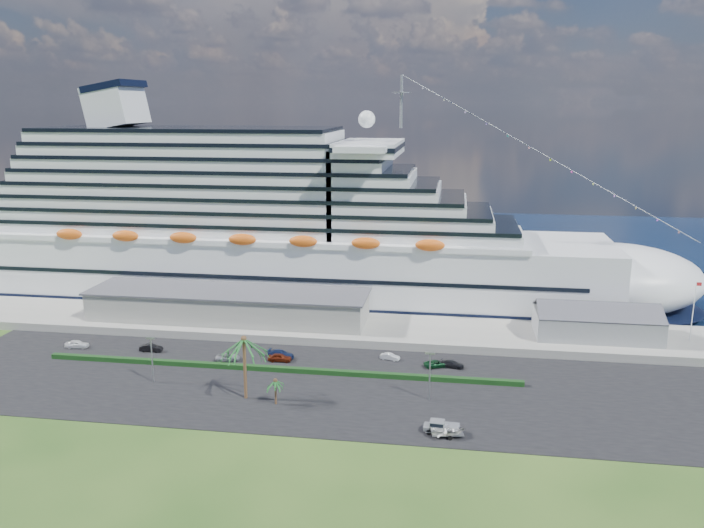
% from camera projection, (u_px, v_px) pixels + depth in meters
% --- Properties ---
extents(ground, '(420.00, 420.00, 0.00)m').
position_uv_depth(ground, '(300.00, 413.00, 108.11)').
color(ground, '#214416').
rests_on(ground, ground).
extents(asphalt_lot, '(140.00, 38.00, 0.12)m').
position_uv_depth(asphalt_lot, '(314.00, 385.00, 118.68)').
color(asphalt_lot, black).
rests_on(asphalt_lot, ground).
extents(wharf, '(240.00, 20.00, 1.80)m').
position_uv_depth(wharf, '(342.00, 328.00, 146.39)').
color(wharf, gray).
rests_on(wharf, ground).
extents(water, '(420.00, 160.00, 0.02)m').
position_uv_depth(water, '(386.00, 247.00, 233.17)').
color(water, black).
rests_on(water, ground).
extents(cruise_ship, '(191.00, 38.00, 54.00)m').
position_uv_depth(cruise_ship, '(272.00, 232.00, 169.04)').
color(cruise_ship, silver).
rests_on(cruise_ship, ground).
extents(terminal_building, '(61.00, 15.00, 6.30)m').
position_uv_depth(terminal_building, '(229.00, 304.00, 149.15)').
color(terminal_building, gray).
rests_on(terminal_building, wharf).
extents(port_shed, '(24.00, 12.31, 7.37)m').
position_uv_depth(port_shed, '(596.00, 324.00, 137.88)').
color(port_shed, gray).
rests_on(port_shed, wharf).
extents(flagpole, '(1.08, 0.16, 12.00)m').
position_uv_depth(flagpole, '(694.00, 309.00, 134.32)').
color(flagpole, silver).
rests_on(flagpole, wharf).
extents(hedge, '(88.00, 1.10, 0.90)m').
position_uv_depth(hedge, '(276.00, 369.00, 124.56)').
color(hedge, black).
rests_on(hedge, asphalt_lot).
extents(lamp_post_left, '(1.60, 0.35, 8.27)m').
position_uv_depth(lamp_post_left, '(152.00, 354.00, 118.73)').
color(lamp_post_left, gray).
rests_on(lamp_post_left, asphalt_lot).
extents(lamp_post_right, '(1.60, 0.35, 8.27)m').
position_uv_depth(lamp_post_right, '(430.00, 370.00, 111.62)').
color(lamp_post_right, gray).
rests_on(lamp_post_right, asphalt_lot).
extents(palm_tall, '(8.82, 8.82, 11.13)m').
position_uv_depth(palm_tall, '(244.00, 346.00, 111.33)').
color(palm_tall, '#47301E').
rests_on(palm_tall, ground).
extents(palm_short, '(3.53, 3.53, 4.56)m').
position_uv_depth(palm_short, '(275.00, 384.00, 110.34)').
color(palm_short, '#47301E').
rests_on(palm_short, ground).
extents(parked_car_0, '(4.78, 2.45, 1.56)m').
position_uv_depth(parked_car_0, '(77.00, 344.00, 136.41)').
color(parked_car_0, white).
rests_on(parked_car_0, asphalt_lot).
extents(parked_car_1, '(4.50, 1.75, 1.46)m').
position_uv_depth(parked_car_1, '(151.00, 348.00, 134.46)').
color(parked_car_1, black).
rests_on(parked_car_1, asphalt_lot).
extents(parked_car_2, '(4.96, 3.15, 1.27)m').
position_uv_depth(parked_car_2, '(228.00, 357.00, 129.74)').
color(parked_car_2, '#9B9DA3').
rests_on(parked_car_2, asphalt_lot).
extents(parked_car_3, '(5.45, 2.89, 1.50)m').
position_uv_depth(parked_car_3, '(281.00, 354.00, 131.00)').
color(parked_car_3, navy).
rests_on(parked_car_3, asphalt_lot).
extents(parked_car_4, '(4.52, 1.96, 1.52)m').
position_uv_depth(parked_car_4, '(280.00, 357.00, 129.30)').
color(parked_car_4, '#611D0C').
rests_on(parked_car_4, asphalt_lot).
extents(parked_car_5, '(3.93, 2.11, 1.23)m').
position_uv_depth(parked_car_5, '(390.00, 357.00, 130.12)').
color(parked_car_5, silver).
rests_on(parked_car_5, asphalt_lot).
extents(parked_car_6, '(5.01, 3.81, 1.26)m').
position_uv_depth(parked_car_6, '(436.00, 364.00, 126.59)').
color(parked_car_6, '#0E381C').
rests_on(parked_car_6, asphalt_lot).
extents(parked_car_7, '(4.76, 2.72, 1.30)m').
position_uv_depth(parked_car_7, '(452.00, 364.00, 126.37)').
color(parked_car_7, black).
rests_on(parked_car_7, asphalt_lot).
extents(pickup_truck, '(5.41, 2.29, 1.87)m').
position_uv_depth(pickup_truck, '(441.00, 426.00, 101.22)').
color(pickup_truck, black).
rests_on(pickup_truck, asphalt_lot).
extents(boat_trailer, '(6.02, 4.44, 1.67)m').
position_uv_depth(boat_trailer, '(448.00, 430.00, 99.91)').
color(boat_trailer, gray).
rests_on(boat_trailer, asphalt_lot).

